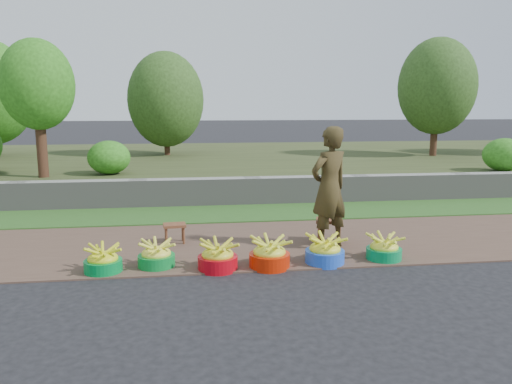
{
  "coord_description": "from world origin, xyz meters",
  "views": [
    {
      "loc": [
        -1.22,
        -5.63,
        1.97
      ],
      "look_at": [
        -0.29,
        1.3,
        0.75
      ],
      "focal_mm": 35.0,
      "sensor_mm": 36.0,
      "label": 1
    }
  ],
  "objects": [
    {
      "name": "basin_a",
      "position": [
        -2.27,
        0.24,
        0.15
      ],
      "size": [
        0.45,
        0.45,
        0.33
      ],
      "color": "#027E33",
      "rests_on": "ground"
    },
    {
      "name": "stool_left",
      "position": [
        -1.46,
        1.39,
        0.24
      ],
      "size": [
        0.34,
        0.27,
        0.28
      ],
      "rotation": [
        0.0,
        0.0,
        0.09
      ],
      "color": "brown",
      "rests_on": "dirt_shoulder"
    },
    {
      "name": "basin_c",
      "position": [
        -0.91,
        0.18,
        0.16
      ],
      "size": [
        0.48,
        0.48,
        0.36
      ],
      "color": "#B00612",
      "rests_on": "ground"
    },
    {
      "name": "basin_d",
      "position": [
        -0.28,
        0.18,
        0.17
      ],
      "size": [
        0.5,
        0.5,
        0.37
      ],
      "color": "#BC1E05",
      "rests_on": "ground"
    },
    {
      "name": "basin_e",
      "position": [
        0.43,
        0.23,
        0.16
      ],
      "size": [
        0.49,
        0.49,
        0.37
      ],
      "color": "blue",
      "rests_on": "ground"
    },
    {
      "name": "retaining_wall",
      "position": [
        0.0,
        4.1,
        0.28
      ],
      "size": [
        80.0,
        0.35,
        0.55
      ],
      "primitive_type": "cube",
      "color": "gray",
      "rests_on": "ground"
    },
    {
      "name": "basin_b",
      "position": [
        -1.65,
        0.36,
        0.15
      ],
      "size": [
        0.45,
        0.45,
        0.34
      ],
      "color": "#0B7C2E",
      "rests_on": "ground"
    },
    {
      "name": "basin_f",
      "position": [
        1.23,
        0.27,
        0.15
      ],
      "size": [
        0.45,
        0.45,
        0.34
      ],
      "color": "#078244",
      "rests_on": "ground"
    },
    {
      "name": "earth_bank",
      "position": [
        0.0,
        9.0,
        0.25
      ],
      "size": [
        80.0,
        10.0,
        0.5
      ],
      "primitive_type": "cube",
      "color": "#38411F",
      "rests_on": "ground"
    },
    {
      "name": "vendor_woman",
      "position": [
        0.66,
        0.88,
        0.86
      ],
      "size": [
        0.73,
        0.64,
        1.68
      ],
      "primitive_type": "imported",
      "rotation": [
        0.0,
        0.0,
        3.62
      ],
      "color": "black",
      "rests_on": "dirt_shoulder"
    },
    {
      "name": "ground_plane",
      "position": [
        0.0,
        0.0,
        0.0
      ],
      "size": [
        120.0,
        120.0,
        0.0
      ],
      "primitive_type": "plane",
      "color": "black",
      "rests_on": "ground"
    },
    {
      "name": "stool_right",
      "position": [
        0.76,
        1.17,
        0.28
      ],
      "size": [
        0.44,
        0.38,
        0.33
      ],
      "rotation": [
        0.0,
        0.0,
        -0.27
      ],
      "color": "brown",
      "rests_on": "dirt_shoulder"
    },
    {
      "name": "grass_verge",
      "position": [
        0.0,
        3.25,
        0.02
      ],
      "size": [
        80.0,
        1.5,
        0.04
      ],
      "primitive_type": "cube",
      "color": "#2E5B20",
      "rests_on": "ground"
    },
    {
      "name": "dirt_shoulder",
      "position": [
        0.0,
        1.25,
        0.01
      ],
      "size": [
        80.0,
        2.5,
        0.02
      ],
      "primitive_type": "cube",
      "color": "brown",
      "rests_on": "ground"
    }
  ]
}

